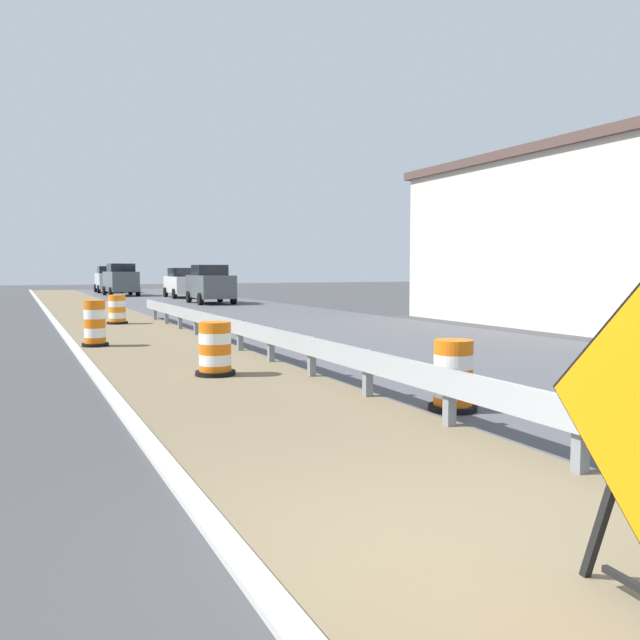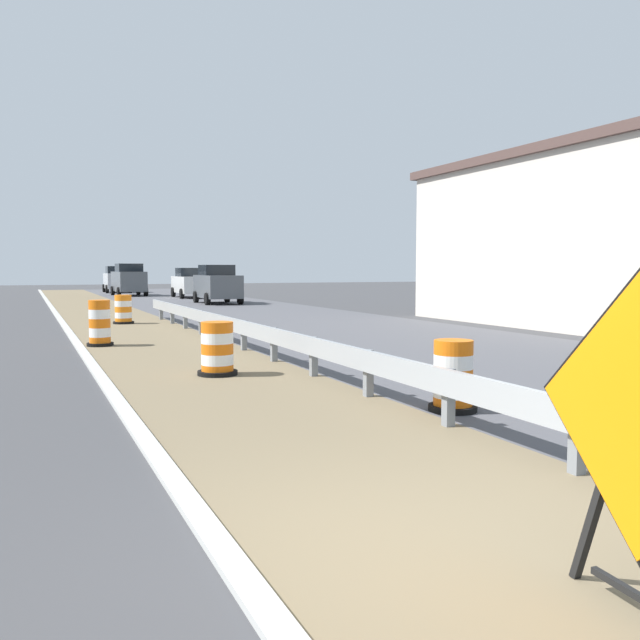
# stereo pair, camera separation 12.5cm
# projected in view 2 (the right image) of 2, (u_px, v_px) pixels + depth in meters

# --- Properties ---
(ground_plane) EXTENTS (160.00, 160.00, 0.00)m
(ground_plane) POSITION_uv_depth(u_px,v_px,m) (425.00, 546.00, 4.60)
(ground_plane) COLOR #3D3D3F
(median_dirt_strip) EXTENTS (3.54, 120.00, 0.01)m
(median_dirt_strip) POSITION_uv_depth(u_px,v_px,m) (492.00, 533.00, 4.83)
(median_dirt_strip) COLOR #706047
(median_dirt_strip) RESTS_ON ground
(curb_near_edge) EXTENTS (0.20, 120.00, 0.11)m
(curb_near_edge) POSITION_uv_depth(u_px,v_px,m) (242.00, 581.00, 4.08)
(curb_near_edge) COLOR #ADADA8
(curb_near_edge) RESTS_ON ground
(traffic_barrel_nearest) EXTENTS (0.65, 0.65, 0.95)m
(traffic_barrel_nearest) POSITION_uv_depth(u_px,v_px,m) (453.00, 379.00, 8.94)
(traffic_barrel_nearest) COLOR orange
(traffic_barrel_nearest) RESTS_ON ground
(traffic_barrel_close) EXTENTS (0.71, 0.71, 0.95)m
(traffic_barrel_close) POSITION_uv_depth(u_px,v_px,m) (217.00, 351.00, 11.96)
(traffic_barrel_close) COLOR orange
(traffic_barrel_close) RESTS_ON ground
(traffic_barrel_mid) EXTENTS (0.64, 0.64, 1.13)m
(traffic_barrel_mid) POSITION_uv_depth(u_px,v_px,m) (100.00, 325.00, 16.46)
(traffic_barrel_mid) COLOR orange
(traffic_barrel_mid) RESTS_ON ground
(traffic_barrel_far) EXTENTS (0.71, 0.71, 0.99)m
(traffic_barrel_far) POSITION_uv_depth(u_px,v_px,m) (123.00, 311.00, 23.11)
(traffic_barrel_far) COLOR orange
(traffic_barrel_far) RESTS_ON ground
(car_lead_near_lane) EXTENTS (2.12, 4.32, 2.24)m
(car_lead_near_lane) POSITION_uv_depth(u_px,v_px,m) (129.00, 280.00, 47.05)
(car_lead_near_lane) COLOR #4C5156
(car_lead_near_lane) RESTS_ON ground
(car_trailing_near_lane) EXTENTS (2.05, 4.16, 2.09)m
(car_trailing_near_lane) POSITION_uv_depth(u_px,v_px,m) (217.00, 284.00, 36.52)
(car_trailing_near_lane) COLOR #4C5156
(car_trailing_near_lane) RESTS_ON ground
(car_lead_far_lane) EXTENTS (2.00, 4.11, 2.08)m
(car_lead_far_lane) POSITION_uv_depth(u_px,v_px,m) (117.00, 279.00, 53.31)
(car_lead_far_lane) COLOR silver
(car_lead_far_lane) RESTS_ON ground
(car_mid_far_lane) EXTENTS (2.22, 4.61, 1.94)m
(car_mid_far_lane) POSITION_uv_depth(u_px,v_px,m) (192.00, 283.00, 44.00)
(car_mid_far_lane) COLOR silver
(car_mid_far_lane) RESTS_ON ground
(roadside_shop_near) EXTENTS (8.70, 12.89, 5.68)m
(roadside_shop_near) POSITION_uv_depth(u_px,v_px,m) (620.00, 240.00, 22.76)
(roadside_shop_near) COLOR beige
(roadside_shop_near) RESTS_ON ground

